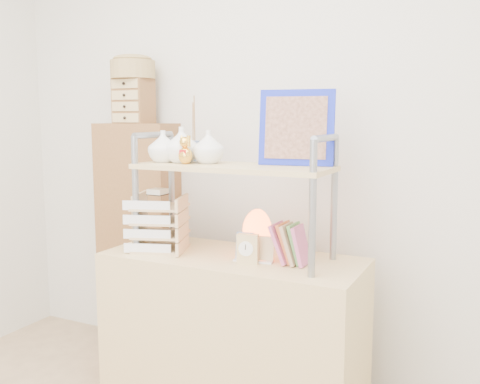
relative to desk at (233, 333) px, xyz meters
The scene contains 10 objects.
room_shell 1.55m from the desk, 90.00° to the right, with size 3.42×3.41×2.61m.
desk is the anchor object (origin of this frame).
cabinet 0.94m from the desk, 155.42° to the left, with size 0.45×0.24×1.35m, color brown.
hutch 0.82m from the desk, behind, with size 0.90×0.34×0.76m.
letter_tray 0.62m from the desk, behind, with size 0.30×0.30×0.30m.
salt_lamp 0.50m from the desk, 37.48° to the left, with size 0.14×0.13×0.22m.
desk_clock 0.46m from the desk, 36.06° to the right, with size 0.10×0.06×0.13m.
postcard_stand 0.43m from the desk, 18.00° to the right, with size 0.18×0.08×0.13m.
drawer_chest 1.41m from the desk, 156.73° to the left, with size 0.20×0.16×0.25m.
woven_basket 1.55m from the desk, 156.60° to the left, with size 0.25×0.25×0.10m, color olive.
Camera 1 is at (1.09, -0.94, 1.39)m, focal length 40.00 mm.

